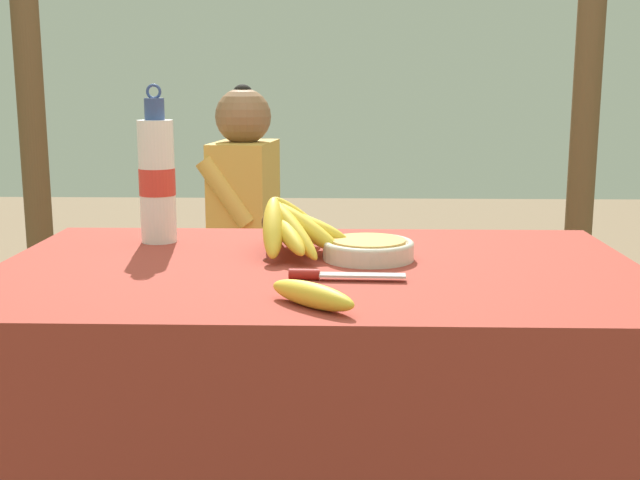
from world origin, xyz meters
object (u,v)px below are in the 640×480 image
banana_bunch_ripe (291,223)px  banana_bunch_green (419,251)px  wooden_bench (303,284)px  support_post_far (592,3)px  loose_banana_front (309,295)px  seated_vendor (233,211)px  knife (330,275)px  support_post_near (24,4)px  serving_bowl (368,248)px  water_bottle (157,179)px

banana_bunch_ripe → banana_bunch_green: bearing=73.0°
wooden_bench → support_post_far: size_ratio=0.53×
loose_banana_front → seated_vendor: (-0.35, 1.64, -0.13)m
knife → support_post_near: bearing=126.6°
wooden_bench → support_post_far: support_post_far is taller
serving_bowl → loose_banana_front: bearing=-106.2°
support_post_near → support_post_far: (2.14, 0.00, 0.00)m
water_bottle → support_post_far: support_post_far is taller
knife → seated_vendor: seated_vendor is taller
water_bottle → support_post_near: (-0.81, 1.38, 0.50)m
water_bottle → seated_vendor: (0.01, 1.12, -0.25)m
water_bottle → wooden_bench: size_ratio=0.24×
knife → wooden_bench: 1.55m
knife → banana_bunch_green: bearing=80.6°
banana_bunch_green → support_post_far: size_ratio=0.11×
seated_vendor → support_post_far: (1.32, 0.26, 0.75)m
seated_vendor → banana_bunch_green: bearing=-172.2°
seated_vendor → banana_bunch_green: size_ratio=3.68×
banana_bunch_ripe → water_bottle: (-0.30, 0.12, 0.08)m
banana_bunch_ripe → banana_bunch_green: size_ratio=1.09×
water_bottle → support_post_far: size_ratio=0.13×
water_bottle → seated_vendor: 1.15m
serving_bowl → support_post_near: (-1.27, 1.55, 0.62)m
serving_bowl → support_post_near: bearing=129.3°
loose_banana_front → support_post_near: (-1.16, 1.90, 0.62)m
knife → support_post_far: bearing=63.3°
water_bottle → banana_bunch_green: size_ratio=1.20×
banana_bunch_ripe → water_bottle: bearing=158.9°
serving_bowl → banana_bunch_green: serving_bowl is taller
banana_bunch_ripe → loose_banana_front: banana_bunch_ripe is taller
support_post_near → support_post_far: 2.14m
serving_bowl → banana_bunch_ripe: bearing=161.8°
banana_bunch_ripe → loose_banana_front: 0.41m
seated_vendor → support_post_near: 1.14m
serving_bowl → seated_vendor: (-0.45, 1.29, -0.13)m
water_bottle → loose_banana_front: size_ratio=2.20×
knife → serving_bowl: bearing=69.2°
wooden_bench → support_post_near: 1.50m
seated_vendor → loose_banana_front: bearing=107.5°
knife → seated_vendor: (-0.38, 1.47, -0.12)m
knife → wooden_bench: size_ratio=0.15×
seated_vendor → support_post_near: bearing=-12.0°
serving_bowl → support_post_far: support_post_far is taller
serving_bowl → wooden_bench: (-0.20, 1.32, -0.41)m
banana_bunch_green → support_post_near: 1.76m
loose_banana_front → support_post_far: support_post_far is taller
banana_bunch_ripe → seated_vendor: size_ratio=0.30×
support_post_near → knife: bearing=-55.4°
knife → support_post_far: support_post_far is taller
water_bottle → seated_vendor: same height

